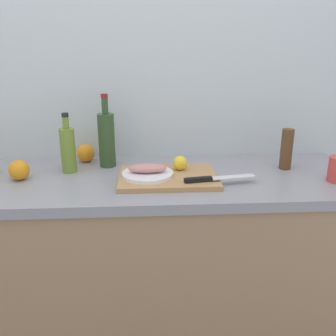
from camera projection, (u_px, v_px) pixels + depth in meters
back_wall at (127, 84)px, 1.71m from camera, size 3.20×0.05×2.50m
kitchen_counter at (130, 269)px, 1.65m from camera, size 2.00×0.60×0.90m
cutting_board at (168, 177)px, 1.48m from camera, size 0.40×0.29×0.02m
white_plate at (148, 174)px, 1.46m from camera, size 0.21×0.21×0.01m
fish_fillet at (148, 168)px, 1.46m from camera, size 0.16×0.07×0.04m
chef_knife at (211, 179)px, 1.41m from camera, size 0.29×0.07×0.02m
lemon_0 at (180, 163)px, 1.53m from camera, size 0.06×0.06×0.06m
olive_oil_bottle at (68, 149)px, 1.55m from camera, size 0.06×0.06×0.26m
wine_bottle at (107, 139)px, 1.61m from camera, size 0.07×0.07×0.33m
orange_0 at (86, 153)px, 1.71m from camera, size 0.08×0.08×0.08m
orange_3 at (19, 170)px, 1.47m from camera, size 0.08×0.08×0.08m
pepper_mill at (287, 149)px, 1.59m from camera, size 0.05×0.05×0.18m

